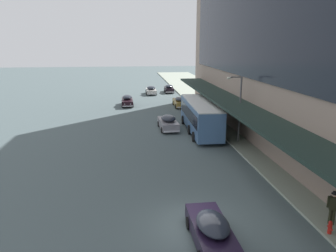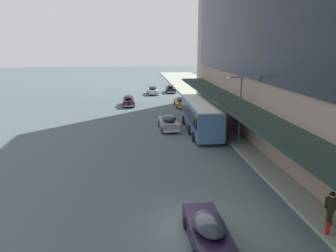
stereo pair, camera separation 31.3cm
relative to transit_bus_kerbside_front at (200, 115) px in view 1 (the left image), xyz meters
name	(u,v)px [view 1 (the left image)]	position (x,y,z in m)	size (l,w,h in m)	color
ground	(199,226)	(-4.12, -18.43, -1.89)	(240.00, 240.00, 0.00)	#4B5A5C
transit_bus_kerbside_front	(200,115)	(0.00, 0.00, 0.00)	(2.99, 11.27, 3.29)	#416492
sedan_oncoming_rear	(151,90)	(-3.30, 27.37, -1.13)	(1.94, 4.42, 1.54)	beige
sedan_trailing_mid	(211,230)	(-3.88, -20.12, -1.14)	(1.86, 4.87, 1.51)	black
sedan_trailing_near	(180,102)	(0.10, 14.54, -1.14)	(1.77, 4.93, 1.51)	olive
sedan_second_mid	(168,122)	(-3.29, 1.49, -1.08)	(2.07, 4.79, 1.64)	gray
sedan_far_back	(127,101)	(-7.78, 16.44, -1.10)	(1.82, 4.87, 1.61)	black
sedan_second_near	(169,89)	(0.31, 29.24, -1.14)	(1.94, 4.42, 1.52)	black
pedestrian_at_kerb	(333,206)	(2.79, -19.37, -0.71)	(0.55, 0.41, 1.86)	black
street_lamp	(238,103)	(2.69, -4.22, 1.96)	(1.50, 0.28, 6.29)	#4C4C51
fire_hydrant	(330,227)	(2.18, -20.18, -1.39)	(0.20, 0.40, 0.70)	red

